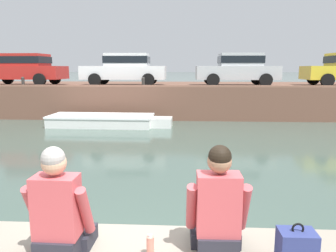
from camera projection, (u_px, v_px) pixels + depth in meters
The scene contains 13 objects.
ground_plane at pixel (169, 154), 9.22m from camera, with size 400.00×400.00×0.00m, color #42564C.
far_quay_wall at pixel (178, 98), 17.77m from camera, with size 60.00×6.00×1.54m, color brown.
far_wall_coping at pixel (176, 86), 14.80m from camera, with size 60.00×0.24×0.08m, color brown.
boat_moored_west_white at pixel (106, 121), 13.63m from camera, with size 5.11×1.73×0.46m.
car_leftmost_red at pixel (23, 68), 16.37m from camera, with size 4.24×1.98×1.54m.
car_left_inner_white at pixel (125, 68), 16.10m from camera, with size 4.10×1.95×1.54m.
car_centre_silver at pixel (238, 68), 15.80m from camera, with size 3.92×1.97×1.54m.
mooring_bollard_west at pixel (23, 81), 15.28m from camera, with size 0.15×0.15×0.44m.
mooring_bollard_mid at pixel (143, 81), 14.97m from camera, with size 0.15×0.15×0.44m.
person_seated_left at pixel (60, 214), 2.73m from camera, with size 0.54×0.53×0.97m.
person_seated_right at pixel (217, 212), 2.78m from camera, with size 0.54×0.53×0.97m.
bottle_drink at pixel (150, 246), 2.75m from camera, with size 0.06×0.06×0.20m.
backpack_on_ledge at pixel (296, 251), 2.55m from camera, with size 0.28×0.24×0.41m.
Camera 1 is at (0.45, -3.08, 2.39)m, focal length 35.00 mm.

